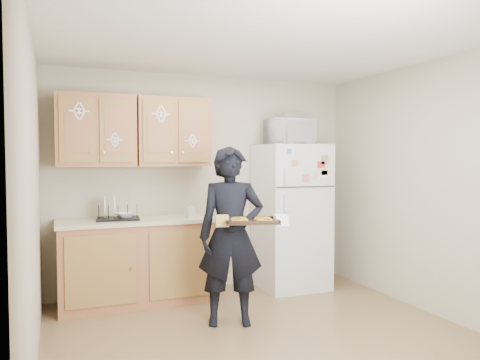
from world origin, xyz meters
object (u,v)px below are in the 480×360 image
(microwave, at_px, (290,132))
(dish_rack, at_px, (118,211))
(refrigerator, at_px, (291,216))
(baking_tray, at_px, (252,222))
(person, at_px, (231,236))

(microwave, bearing_deg, dish_rack, 178.70)
(refrigerator, bearing_deg, baking_tray, -130.42)
(person, relative_size, baking_tray, 3.61)
(baking_tray, relative_size, microwave, 0.86)
(refrigerator, height_order, person, refrigerator)
(refrigerator, bearing_deg, dish_rack, 178.74)
(person, relative_size, microwave, 3.10)
(dish_rack, bearing_deg, refrigerator, -1.26)
(baking_tray, bearing_deg, person, 123.23)
(microwave, relative_size, dish_rack, 1.24)
(refrigerator, bearing_deg, person, -140.58)
(refrigerator, xyz_separation_m, baking_tray, (-1.02, -1.19, 0.14))
(refrigerator, distance_m, dish_rack, 2.01)
(person, bearing_deg, microwave, 55.64)
(person, xyz_separation_m, dish_rack, (-0.90, 0.95, 0.16))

